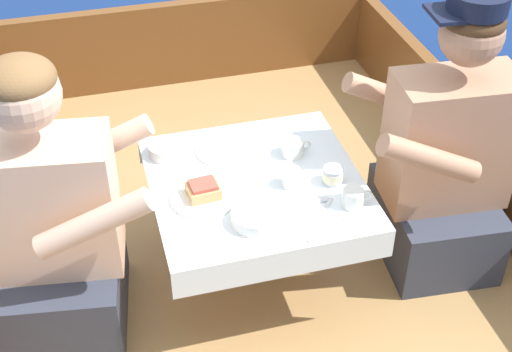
{
  "coord_description": "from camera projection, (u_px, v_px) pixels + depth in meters",
  "views": [
    {
      "loc": [
        -0.47,
        -1.68,
        2.08
      ],
      "look_at": [
        0.0,
        0.05,
        0.69
      ],
      "focal_mm": 50.0,
      "sensor_mm": 36.0,
      "label": 1
    }
  ],
  "objects": [
    {
      "name": "bowl_starboard_near",
      "position": [
        166.0,
        149.0,
        2.38
      ],
      "size": [
        0.12,
        0.12,
        0.04
      ],
      "color": "silver",
      "rests_on": "cockpit_table"
    },
    {
      "name": "gunwale_starboard",
      "position": [
        512.0,
        196.0,
        2.58
      ],
      "size": [
        0.06,
        2.96,
        0.36
      ],
      "primitive_type": "cube",
      "color": "brown",
      "rests_on": "boat_deck"
    },
    {
      "name": "person_starboard",
      "position": [
        444.0,
        164.0,
        2.38
      ],
      "size": [
        0.55,
        0.48,
        1.0
      ],
      "rotation": [
        0.0,
        0.0,
        3.06
      ],
      "color": "#333847",
      "rests_on": "boat_deck"
    },
    {
      "name": "utensil_knife_starboard",
      "position": [
        243.0,
        181.0,
        2.27
      ],
      "size": [
        0.16,
        0.09,
        0.0
      ],
      "rotation": [
        0.0,
        0.0,
        2.66
      ],
      "color": "silver",
      "rests_on": "cockpit_table"
    },
    {
      "name": "person_port",
      "position": [
        55.0,
        228.0,
        2.14
      ],
      "size": [
        0.56,
        0.5,
        0.96
      ],
      "rotation": [
        0.0,
        0.0,
        -0.15
      ],
      "color": "#333847",
      "rests_on": "boat_deck"
    },
    {
      "name": "sandwich",
      "position": [
        203.0,
        190.0,
        2.19
      ],
      "size": [
        0.1,
        0.09,
        0.05
      ],
      "rotation": [
        0.0,
        0.0,
        0.08
      ],
      "color": "tan",
      "rests_on": "plate_sandwich"
    },
    {
      "name": "coffee_cup_port",
      "position": [
        292.0,
        177.0,
        2.24
      ],
      "size": [
        0.09,
        0.06,
        0.06
      ],
      "color": "silver",
      "rests_on": "cockpit_table"
    },
    {
      "name": "bowl_port_near",
      "position": [
        256.0,
        216.0,
        2.11
      ],
      "size": [
        0.15,
        0.15,
        0.04
      ],
      "color": "silver",
      "rests_on": "cockpit_table"
    },
    {
      "name": "coffee_cup_starboard",
      "position": [
        293.0,
        148.0,
        2.38
      ],
      "size": [
        0.1,
        0.08,
        0.05
      ],
      "color": "silver",
      "rests_on": "cockpit_table"
    },
    {
      "name": "plate_sandwich",
      "position": [
        204.0,
        197.0,
        2.21
      ],
      "size": [
        0.21,
        0.21,
        0.01
      ],
      "color": "silver",
      "rests_on": "cockpit_table"
    },
    {
      "name": "coffee_cup_center",
      "position": [
        353.0,
        197.0,
        2.16
      ],
      "size": [
        0.09,
        0.07,
        0.06
      ],
      "color": "silver",
      "rests_on": "cockpit_table"
    },
    {
      "name": "utensil_spoon_port",
      "position": [
        334.0,
        223.0,
        2.11
      ],
      "size": [
        0.16,
        0.09,
        0.01
      ],
      "rotation": [
        0.0,
        0.0,
        0.5
      ],
      "color": "silver",
      "rests_on": "cockpit_table"
    },
    {
      "name": "utensil_spoon_center",
      "position": [
        313.0,
        204.0,
        2.18
      ],
      "size": [
        0.17,
        0.06,
        0.01
      ],
      "rotation": [
        0.0,
        0.0,
        0.3
      ],
      "color": "silver",
      "rests_on": "cockpit_table"
    },
    {
      "name": "ground_plane",
      "position": [
        259.0,
        331.0,
        2.65
      ],
      "size": [
        60.0,
        60.0,
        0.0
      ],
      "primitive_type": "plane",
      "color": "navy"
    },
    {
      "name": "tin_can",
      "position": [
        333.0,
        175.0,
        2.26
      ],
      "size": [
        0.07,
        0.07,
        0.05
      ],
      "color": "silver",
      "rests_on": "cockpit_table"
    },
    {
      "name": "plate_bread",
      "position": [
        225.0,
        149.0,
        2.41
      ],
      "size": [
        0.2,
        0.2,
        0.01
      ],
      "color": "silver",
      "rests_on": "cockpit_table"
    },
    {
      "name": "cockpit_table",
      "position": [
        256.0,
        192.0,
        2.31
      ],
      "size": [
        0.67,
        0.67,
        0.41
      ],
      "color": "#B2B2B7",
      "rests_on": "boat_deck"
    },
    {
      "name": "boat_deck",
      "position": [
        260.0,
        307.0,
        2.57
      ],
      "size": [
        1.96,
        2.96,
        0.26
      ],
      "primitive_type": "cube",
      "color": "#A87F4C",
      "rests_on": "ground_plane"
    },
    {
      "name": "utensil_knife_port",
      "position": [
        321.0,
        214.0,
        2.15
      ],
      "size": [
        0.12,
        0.13,
        0.0
      ],
      "rotation": [
        0.0,
        0.0,
        0.84
      ],
      "color": "silver",
      "rests_on": "cockpit_table"
    },
    {
      "name": "bow_coaming",
      "position": [
        181.0,
        43.0,
        3.47
      ],
      "size": [
        1.84,
        0.06,
        0.41
      ],
      "primitive_type": "cube",
      "color": "brown",
      "rests_on": "boat_deck"
    }
  ]
}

